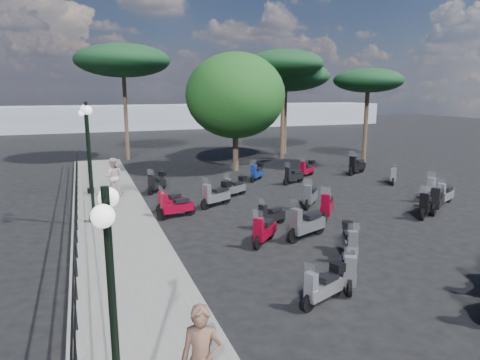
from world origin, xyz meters
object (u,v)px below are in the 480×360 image
object	(u,v)px
pedestrian_far	(113,177)
scooter_3	(176,207)
scooter_8	(264,231)
scooter_20	(426,205)
scooter_2	(271,216)
pine_2	(123,61)
scooter_28	(357,166)
lamp_post_2	(87,145)
pine_0	(283,64)
scooter_5	(157,183)
scooter_22	(307,169)
scooter_13	(327,207)
scooter_21	(293,176)
scooter_7	(350,242)
broadleaf_tree	(235,96)
scooter_9	(216,195)
scooter_19	(437,201)
lamp_post_0	(113,314)
scooter_15	(310,196)
scooter_16	(257,173)
scooter_0	(324,286)
scooter_14	(306,225)
scooter_4	(170,202)
scooter_26	(434,190)
scooter_1	(348,270)
lamp_post_1	(90,155)
scooter_27	(393,175)
scooter_10	(235,187)

from	to	relation	value
pedestrian_far	scooter_3	bearing A→B (deg)	122.67
scooter_8	scooter_20	xyz separation A→B (m)	(7.30, 0.59, 0.03)
scooter_2	scooter_3	bearing A→B (deg)	30.62
pine_2	scooter_28	bearing A→B (deg)	-40.32
lamp_post_2	scooter_20	size ratio (longest dim) A/B	2.83
scooter_8	pine_0	size ratio (longest dim) A/B	0.17
scooter_2	scooter_5	bearing A→B (deg)	0.98
scooter_22	scooter_13	bearing A→B (deg)	125.37
scooter_13	scooter_21	distance (m)	6.48
scooter_3	scooter_7	bearing A→B (deg)	-156.97
scooter_22	broadleaf_tree	xyz separation A→B (m)	(-3.29, 3.27, 4.20)
scooter_5	scooter_7	world-z (taller)	scooter_5
scooter_9	scooter_19	xyz separation A→B (m)	(8.29, -4.07, -0.01)
scooter_19	broadleaf_tree	xyz separation A→B (m)	(-4.59, 11.85, 4.14)
lamp_post_0	broadleaf_tree	size ratio (longest dim) A/B	0.51
pedestrian_far	scooter_15	bearing A→B (deg)	156.49
pine_2	scooter_3	bearing A→B (deg)	-89.26
scooter_16	scooter_20	size ratio (longest dim) A/B	0.85
lamp_post_0	scooter_16	world-z (taller)	lamp_post_0
lamp_post_0	scooter_21	bearing A→B (deg)	63.17
scooter_0	pine_2	xyz separation A→B (m)	(-2.02, 23.73, 6.55)
scooter_3	scooter_8	xyz separation A→B (m)	(2.12, -3.91, -0.00)
scooter_3	pine_0	bearing A→B (deg)	-53.20
scooter_14	scooter_4	bearing A→B (deg)	14.52
broadleaf_tree	scooter_5	bearing A→B (deg)	-143.41
scooter_26	scooter_15	bearing A→B (deg)	51.13
scooter_0	scooter_13	world-z (taller)	scooter_13
scooter_1	scooter_2	xyz separation A→B (m)	(0.19, 5.22, -0.03)
scooter_20	broadleaf_tree	size ratio (longest dim) A/B	0.20
lamp_post_2	scooter_20	xyz separation A→B (m)	(12.48, -8.34, -2.00)
lamp_post_2	scooter_21	size ratio (longest dim) A/B	2.75
lamp_post_1	scooter_7	bearing A→B (deg)	-43.99
lamp_post_0	scooter_21	world-z (taller)	lamp_post_0
scooter_5	scooter_20	size ratio (longest dim) A/B	0.93
scooter_9	scooter_27	size ratio (longest dim) A/B	1.31
lamp_post_2	pine_0	world-z (taller)	pine_0
pine_0	pine_2	distance (m)	11.28
scooter_13	scooter_26	xyz separation A→B (m)	(6.17, 0.82, 0.01)
scooter_1	scooter_28	bearing A→B (deg)	-96.18
scooter_28	pine_0	xyz separation A→B (m)	(-1.65, 6.92, 6.27)
scooter_0	pine_2	world-z (taller)	pine_2
scooter_4	scooter_16	distance (m)	7.31
lamp_post_0	scooter_4	distance (m)	12.74
scooter_3	scooter_22	world-z (taller)	scooter_3
scooter_2	scooter_16	size ratio (longest dim) A/B	1.16
scooter_15	pine_0	world-z (taller)	pine_0
scooter_21	scooter_8	bearing A→B (deg)	124.35
scooter_10	scooter_14	size ratio (longest dim) A/B	0.80
lamp_post_0	scooter_27	world-z (taller)	lamp_post_0
scooter_3	pine_2	world-z (taller)	pine_2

